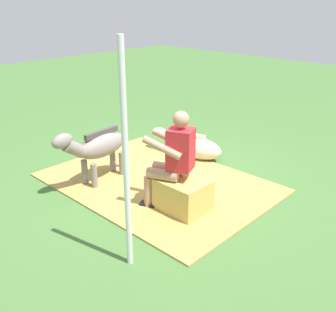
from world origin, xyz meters
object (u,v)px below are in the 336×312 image
Objects in this scene: person_seated at (172,157)px; hay_bale at (183,195)px; tent_pole_left at (126,162)px; pony_lying at (192,147)px; pony_standing at (98,147)px.

hay_bale is at bearing -164.05° from person_seated.
tent_pole_left is at bearing 112.52° from person_seated.
person_seated is 0.58× the size of tent_pole_left.
person_seated is 0.96× the size of pony_lying.
person_seated is at bearing 15.95° from hay_bale.
pony_lying is (0.93, -1.49, -0.52)m from person_seated.
tent_pole_left is (-1.76, 0.96, 0.59)m from pony_standing.
pony_standing is 1.75m from pony_lying.
person_seated is 1.31m from pony_standing.
hay_bale is 1.81m from pony_lying.
tent_pole_left is at bearing 118.12° from pony_lying.
hay_bale is at bearing -171.11° from pony_standing.
pony_lying is at bearing -53.14° from hay_bale.
tent_pole_left is at bearing 105.14° from hay_bale.
hay_bale is 0.46× the size of pony_lying.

